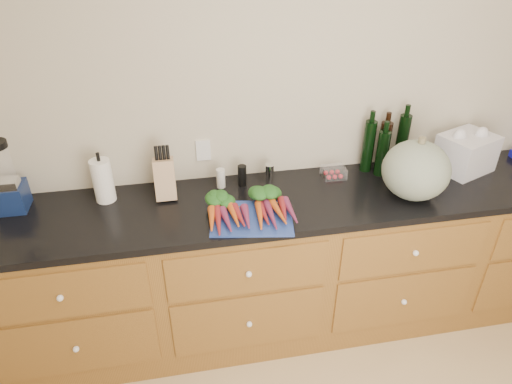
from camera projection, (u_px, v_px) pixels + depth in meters
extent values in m
cube|color=beige|center=(307.00, 111.00, 2.58)|extent=(4.10, 0.05, 2.60)
cube|color=brown|center=(313.00, 263.00, 2.76)|extent=(3.60, 0.60, 0.90)
cube|color=brown|center=(61.00, 296.00, 2.15)|extent=(0.82, 0.01, 0.28)
sphere|color=white|center=(60.00, 298.00, 2.14)|extent=(0.03, 0.03, 0.03)
cube|color=brown|center=(76.00, 347.00, 2.34)|extent=(0.82, 0.01, 0.38)
sphere|color=white|center=(76.00, 349.00, 2.33)|extent=(0.03, 0.03, 0.03)
cube|color=brown|center=(248.00, 272.00, 2.29)|extent=(0.82, 0.01, 0.28)
sphere|color=white|center=(249.00, 274.00, 2.28)|extent=(0.03, 0.03, 0.03)
cube|color=brown|center=(249.00, 322.00, 2.48)|extent=(0.82, 0.01, 0.38)
sphere|color=white|center=(249.00, 324.00, 2.47)|extent=(0.03, 0.03, 0.03)
cube|color=brown|center=(414.00, 251.00, 2.43)|extent=(0.82, 0.01, 0.28)
sphere|color=white|center=(416.00, 253.00, 2.42)|extent=(0.03, 0.03, 0.03)
cube|color=brown|center=(403.00, 300.00, 2.62)|extent=(0.82, 0.01, 0.38)
sphere|color=white|center=(404.00, 302.00, 2.61)|extent=(0.03, 0.03, 0.03)
cube|color=black|center=(319.00, 198.00, 2.51)|extent=(3.64, 0.62, 0.04)
cube|color=navy|center=(252.00, 218.00, 2.30)|extent=(0.45, 0.37, 0.01)
cone|color=#D05718|center=(212.00, 220.00, 2.24)|extent=(0.04, 0.21, 0.04)
cone|color=maroon|center=(219.00, 219.00, 2.24)|extent=(0.04, 0.21, 0.04)
cone|color=#77254A|center=(226.00, 219.00, 2.25)|extent=(0.04, 0.21, 0.04)
cone|color=#D05718|center=(233.00, 218.00, 2.25)|extent=(0.04, 0.21, 0.04)
cone|color=maroon|center=(240.00, 217.00, 2.26)|extent=(0.04, 0.21, 0.04)
cone|color=#77254A|center=(246.00, 217.00, 2.26)|extent=(0.04, 0.21, 0.04)
ellipsoid|color=#194216|center=(225.00, 200.00, 2.38)|extent=(0.21, 0.13, 0.06)
cone|color=#D05718|center=(259.00, 215.00, 2.27)|extent=(0.04, 0.21, 0.04)
cone|color=maroon|center=(265.00, 215.00, 2.28)|extent=(0.04, 0.21, 0.04)
cone|color=#77254A|center=(272.00, 214.00, 2.28)|extent=(0.04, 0.21, 0.04)
cone|color=#D05718|center=(278.00, 213.00, 2.29)|extent=(0.04, 0.21, 0.04)
cone|color=maroon|center=(285.00, 212.00, 2.29)|extent=(0.04, 0.21, 0.04)
cone|color=#77254A|center=(291.00, 212.00, 2.30)|extent=(0.04, 0.21, 0.04)
ellipsoid|color=#194216|center=(269.00, 195.00, 2.41)|extent=(0.21, 0.13, 0.06)
ellipsoid|color=slate|center=(416.00, 170.00, 2.41)|extent=(0.35, 0.35, 0.32)
cube|color=#10204E|center=(11.00, 197.00, 2.35)|extent=(0.15, 0.15, 0.14)
cube|color=silver|center=(4.00, 184.00, 2.28)|extent=(0.13, 0.09, 0.04)
cylinder|color=white|center=(0.00, 165.00, 2.25)|extent=(0.12, 0.12, 0.20)
cylinder|color=white|center=(103.00, 181.00, 2.39)|extent=(0.11, 0.11, 0.24)
cube|color=tan|center=(165.00, 179.00, 2.43)|extent=(0.11, 0.11, 0.22)
cylinder|color=silver|center=(221.00, 178.00, 2.54)|extent=(0.05, 0.05, 0.11)
cylinder|color=black|center=(242.00, 176.00, 2.56)|extent=(0.05, 0.05, 0.12)
cylinder|color=silver|center=(269.00, 174.00, 2.58)|extent=(0.05, 0.05, 0.11)
cube|color=white|center=(333.00, 172.00, 2.65)|extent=(0.13, 0.11, 0.06)
cylinder|color=black|center=(368.00, 146.00, 2.66)|extent=(0.07, 0.07, 0.31)
cylinder|color=black|center=(384.00, 146.00, 2.69)|extent=(0.07, 0.07, 0.29)
cylinder|color=black|center=(402.00, 142.00, 2.68)|extent=(0.07, 0.07, 0.33)
cylinder|color=black|center=(382.00, 153.00, 2.63)|extent=(0.07, 0.07, 0.27)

